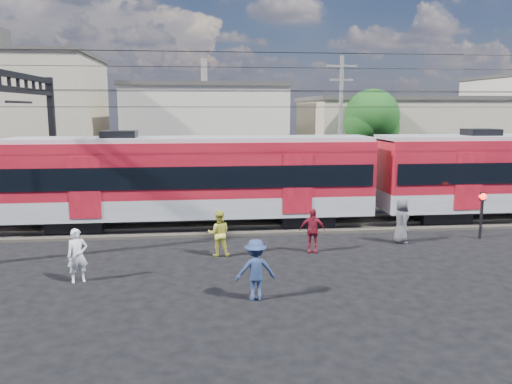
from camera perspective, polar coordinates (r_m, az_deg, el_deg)
ground at (r=15.66m, az=2.82°, el=-10.82°), size 120.00×120.00×0.00m
track_bed at (r=23.25m, az=-0.30°, el=-3.84°), size 70.00×3.40×0.12m
rail_near at (r=22.49m, az=-0.10°, el=-3.98°), size 70.00×0.12×0.12m
rail_far at (r=23.94m, az=-0.48°, el=-3.15°), size 70.00×0.12×0.12m
commuter_train at (r=22.69m, az=-6.60°, el=1.78°), size 50.30×3.08×4.17m
catenary at (r=23.35m, az=-22.15°, el=8.10°), size 70.00×9.30×7.52m
building_midwest at (r=41.53m, az=-5.84°, el=7.05°), size 12.24×12.24×7.30m
building_mideast at (r=41.88m, az=16.80°, el=6.03°), size 16.32×10.20×6.30m
utility_pole_mid at (r=30.66m, az=9.62°, el=7.73°), size 1.80×0.24×8.50m
tree_near at (r=34.58m, az=13.35°, el=8.01°), size 3.82×3.64×6.72m
pedestrian_a at (r=16.82m, az=-19.73°, el=-6.85°), size 0.73×0.61×1.72m
pedestrian_b at (r=18.65m, az=-4.27°, el=-4.73°), size 0.86×0.68×1.71m
pedestrian_c at (r=14.41m, az=-0.06°, el=-8.87°), size 1.20×0.75×1.78m
pedestrian_d at (r=19.13m, az=6.45°, el=-4.40°), size 1.07×0.64×1.71m
pedestrian_e at (r=21.17m, az=16.27°, el=-3.19°), size 0.61×0.92×1.83m
crossing_signal at (r=22.94m, az=24.42°, el=-1.51°), size 0.29×0.29×1.99m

